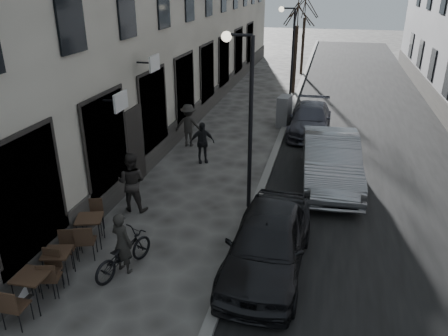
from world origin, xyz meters
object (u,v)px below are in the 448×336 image
at_px(streetlamp_far, 290,46).
at_px(sign_board, 13,288).
at_px(utility_cabinet, 284,111).
at_px(car_far, 310,119).
at_px(pedestrian_near, 132,182).
at_px(tree_near, 298,12).
at_px(streetlamp_near, 245,104).
at_px(bicycle, 123,253).
at_px(car_mid, 330,160).
at_px(car_near, 268,242).
at_px(bistro_set_a, 33,287).
at_px(tree_far, 306,6).
at_px(bistro_set_c, 91,228).
at_px(pedestrian_far, 202,143).
at_px(pedestrian_mid, 189,125).
at_px(bistro_set_b, 59,262).

relative_size(streetlamp_far, sign_board, 5.25).
distance_m(utility_cabinet, car_far, 1.46).
height_order(sign_board, pedestrian_near, pedestrian_near).
height_order(tree_near, sign_board, tree_near).
distance_m(streetlamp_near, streetlamp_far, 12.00).
bearing_deg(bicycle, streetlamp_far, -78.88).
xyz_separation_m(sign_board, car_mid, (6.31, 7.66, 0.44)).
relative_size(sign_board, car_near, 0.22).
relative_size(car_near, car_mid, 0.86).
bearing_deg(bistro_set_a, car_far, 67.75).
distance_m(bistro_set_a, bicycle, 2.02).
xyz_separation_m(streetlamp_far, tree_near, (0.07, 3.00, 1.50)).
height_order(pedestrian_near, car_far, pedestrian_near).
relative_size(streetlamp_near, streetlamp_far, 1.00).
height_order(streetlamp_near, tree_far, tree_far).
xyz_separation_m(tree_near, utility_cabinet, (0.20, -6.79, -3.96)).
bearing_deg(streetlamp_near, tree_far, 89.80).
bearing_deg(car_mid, bistro_set_c, -142.90).
xyz_separation_m(streetlamp_far, car_far, (1.52, -4.55, -2.53)).
bearing_deg(car_near, utility_cabinet, 96.34).
bearing_deg(streetlamp_near, bicycle, -118.53).
bearing_deg(pedestrian_far, sign_board, -127.78).
bearing_deg(sign_board, car_near, 30.83).
bearing_deg(pedestrian_mid, streetlamp_near, 120.85).
bearing_deg(car_far, tree_near, 101.44).
height_order(tree_near, car_mid, tree_near).
height_order(bistro_set_a, pedestrian_near, pedestrian_near).
xyz_separation_m(car_near, car_mid, (1.30, 5.22, 0.09)).
bearing_deg(car_mid, streetlamp_far, 99.44).
relative_size(bicycle, car_near, 0.41).
bearing_deg(car_far, utility_cabinet, 149.42).
distance_m(tree_near, car_near, 18.43).
bearing_deg(bistro_set_b, tree_near, 64.85).
xyz_separation_m(bistro_set_a, pedestrian_mid, (0.13, 10.02, 0.40)).
xyz_separation_m(bistro_set_a, car_near, (4.52, 2.41, 0.27)).
relative_size(bistro_set_a, bistro_set_b, 1.04).
height_order(streetlamp_far, car_far, streetlamp_far).
xyz_separation_m(sign_board, pedestrian_far, (1.66, 8.44, 0.39)).
height_order(utility_cabinet, bicycle, utility_cabinet).
distance_m(streetlamp_far, pedestrian_near, 13.56).
xyz_separation_m(streetlamp_near, car_far, (1.52, 7.45, -2.53)).
bearing_deg(utility_cabinet, pedestrian_near, -102.36).
distance_m(sign_board, bicycle, 2.38).
height_order(utility_cabinet, pedestrian_near, pedestrian_near).
bearing_deg(utility_cabinet, tree_near, 99.58).
distance_m(tree_near, bistro_set_b, 20.20).
xyz_separation_m(bistro_set_b, utility_cabinet, (3.63, 12.66, 0.26)).
bearing_deg(car_near, tree_near, 95.24).
xyz_separation_m(pedestrian_far, car_mid, (4.65, -0.79, 0.06)).
xyz_separation_m(pedestrian_near, car_near, (4.30, -1.97, -0.16)).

